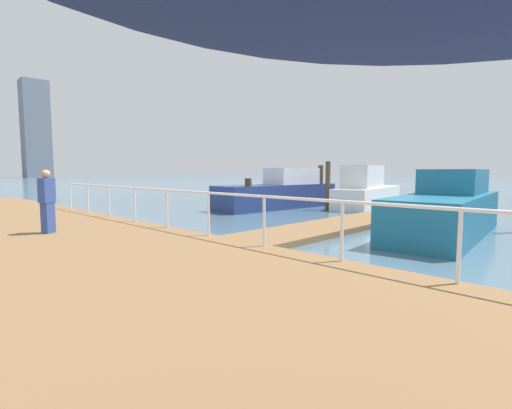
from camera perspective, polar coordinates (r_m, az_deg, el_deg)
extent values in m
plane|color=slate|center=(18.68, -17.52, -1.13)|extent=(300.00, 300.00, 0.00)
cube|color=olive|center=(12.97, 11.95, -3.29)|extent=(11.22, 2.00, 0.18)
cylinder|color=white|center=(5.89, 28.98, -5.76)|extent=(0.06, 0.06, 1.05)
cylinder|color=white|center=(6.61, 13.19, -4.11)|extent=(0.06, 0.06, 1.05)
cylinder|color=white|center=(7.73, 1.27, -2.64)|extent=(0.06, 0.06, 1.05)
cylinder|color=white|center=(9.09, -7.35, -1.50)|extent=(0.06, 0.06, 1.05)
cylinder|color=white|center=(10.61, -13.62, -0.65)|extent=(0.06, 0.06, 1.05)
cylinder|color=white|center=(12.22, -18.27, -0.01)|extent=(0.06, 0.06, 1.05)
cylinder|color=white|center=(13.89, -21.82, 0.47)|extent=(0.06, 0.06, 1.05)
cylinder|color=white|center=(15.61, -24.60, 0.85)|extent=(0.06, 0.06, 1.05)
cylinder|color=white|center=(17.36, -26.82, 1.16)|extent=(0.06, 0.06, 1.05)
cylinder|color=white|center=(7.07, 6.80, 0.88)|extent=(0.06, 24.22, 0.06)
cylinder|color=brown|center=(15.27, 30.63, 0.72)|extent=(0.27, 0.27, 1.96)
cylinder|color=brown|center=(21.27, 9.95, 2.91)|extent=(0.29, 0.29, 2.32)
cylinder|color=brown|center=(19.04, 11.06, 2.86)|extent=(0.25, 0.25, 2.47)
cylinder|color=#473826|center=(20.45, 15.26, 1.90)|extent=(0.32, 0.32, 1.73)
cylinder|color=#473826|center=(17.43, -1.21, 1.38)|extent=(0.32, 0.32, 1.64)
cube|color=navy|center=(19.76, 3.35, 1.27)|extent=(7.58, 2.53, 1.26)
cube|color=white|center=(20.64, 5.90, 4.40)|extent=(3.37, 1.83, 0.89)
cube|color=#1E6B8C|center=(12.67, 27.29, -1.48)|extent=(6.93, 2.61, 1.26)
cube|color=#1E6B8C|center=(13.60, 28.35, 3.19)|extent=(2.96, 1.85, 0.77)
cube|color=white|center=(21.60, 17.05, 1.16)|extent=(7.46, 3.09, 1.09)
cube|color=white|center=(20.49, 16.25, 4.17)|extent=(3.34, 1.97, 1.20)
cube|color=#334C99|center=(10.78, -29.53, -1.80)|extent=(0.34, 0.31, 0.78)
cube|color=#334C99|center=(10.73, -29.70, 1.92)|extent=(0.42, 0.37, 0.62)
sphere|color=tan|center=(10.71, -29.80, 4.14)|extent=(0.21, 0.21, 0.21)
cube|color=slate|center=(135.04, -30.96, 9.94)|extent=(7.56, 6.64, 29.75)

